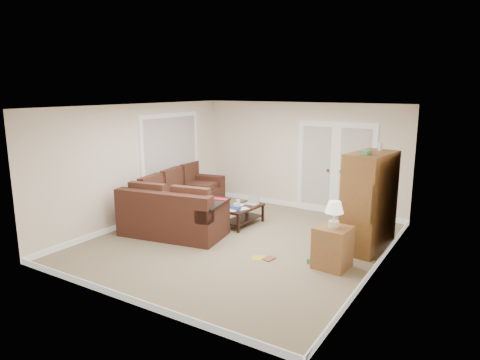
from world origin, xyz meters
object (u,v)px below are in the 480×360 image
Objects in this scene: coffee_table at (243,215)px; side_cabinet at (333,244)px; sectional_sofa at (178,206)px; tv_armoire at (369,201)px.

side_cabinet is (2.33, -1.11, 0.17)m from coffee_table.
sectional_sofa is 1.68× the size of tv_armoire.
sectional_sofa is 1.39m from coffee_table.
sectional_sofa is at bearing -150.86° from coffee_table.
sectional_sofa is 3.62m from side_cabinet.
sectional_sofa is at bearing 176.47° from side_cabinet.
side_cabinet is at bearing -94.19° from tv_armoire.
side_cabinet is (-0.24, -1.09, -0.49)m from tv_armoire.
tv_armoire is at bearing 3.31° from coffee_table.
sectional_sofa is 3.90m from tv_armoire.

